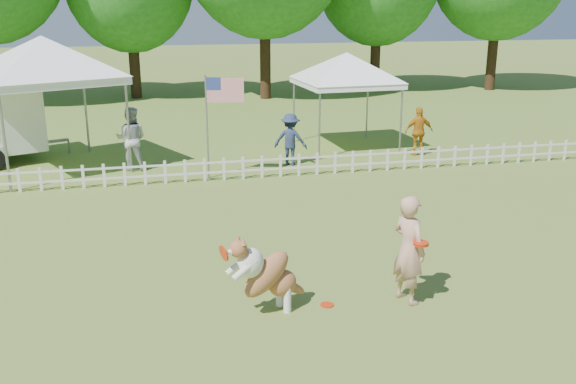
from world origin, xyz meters
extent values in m
plane|color=#4C6E23|center=(0.00, 0.00, 0.00)|extent=(120.00, 120.00, 0.00)
imported|color=tan|center=(1.14, -0.57, 0.85)|extent=(0.59, 0.72, 1.71)
cylinder|color=red|center=(-0.11, -0.47, 0.01)|extent=(0.21, 0.21, 0.02)
imported|color=#AAABB0|center=(-3.06, 8.62, 0.87)|extent=(0.97, 0.83, 1.74)
imported|color=#232E4C|center=(1.30, 8.22, 0.73)|extent=(1.09, 0.89, 1.46)
imported|color=#C47617|center=(5.30, 8.50, 0.73)|extent=(0.88, 0.42, 1.46)
camera|label=1|loc=(-2.65, -9.04, 4.49)|focal=40.00mm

